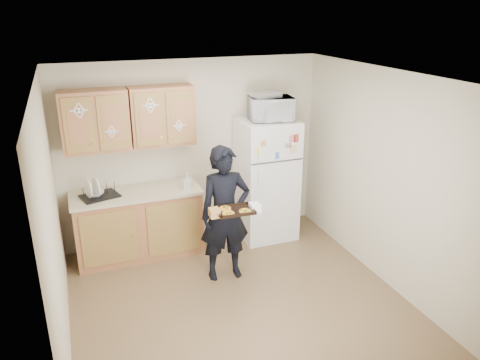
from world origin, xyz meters
The scene contains 22 objects.
floor centered at (0.00, 0.00, 0.00)m, with size 3.60×3.60×0.00m, color brown.
ceiling centered at (0.00, 0.00, 2.50)m, with size 3.60×3.60×0.00m, color silver.
wall_back centered at (0.00, 1.80, 1.25)m, with size 3.60×0.04×2.50m, color beige.
wall_front centered at (0.00, -1.80, 1.25)m, with size 3.60×0.04×2.50m, color beige.
wall_left centered at (-1.80, 0.00, 1.25)m, with size 0.04×3.60×2.50m, color beige.
wall_right centered at (1.80, 0.00, 1.25)m, with size 0.04×3.60×2.50m, color beige.
refrigerator centered at (0.95, 1.43, 0.85)m, with size 0.75×0.70×1.70m, color white.
base_cabinet centered at (-0.85, 1.48, 0.43)m, with size 1.60×0.60×0.86m, color #935732.
countertop centered at (-0.85, 1.48, 0.88)m, with size 1.64×0.64×0.04m, color beige.
upper_cab_left centered at (-1.25, 1.61, 1.83)m, with size 0.80×0.33×0.75m, color #935732.
upper_cab_right centered at (-0.43, 1.61, 1.83)m, with size 0.80×0.33×0.75m, color #935732.
cereal_box centered at (1.47, 1.67, 0.16)m, with size 0.20×0.07×0.32m, color gold.
person centered at (0.05, 0.58, 0.83)m, with size 0.60×0.40×1.65m, color black.
baking_tray centered at (0.06, 0.28, 0.99)m, with size 0.41×0.30×0.04m, color black.
pizza_front_left centered at (-0.04, 0.21, 1.01)m, with size 0.14×0.14×0.02m, color yellow.
pizza_front_right centered at (0.16, 0.20, 1.01)m, with size 0.14×0.14×0.02m, color yellow.
pizza_back_left centered at (-0.03, 0.35, 1.01)m, with size 0.14×0.14×0.02m, color yellow.
microwave centered at (0.97, 1.38, 1.86)m, with size 0.56×0.38×0.31m, color white.
foil_pan centered at (0.91, 1.41, 2.05)m, with size 0.36×0.25×0.08m, color #B9B9C0.
dish_rack centered at (-1.30, 1.46, 0.99)m, with size 0.44×0.33×0.18m, color black.
bowl centered at (-1.35, 1.46, 0.95)m, with size 0.21×0.21×0.05m, color white.
soap_bottle centered at (-0.21, 1.34, 1.00)m, with size 0.09×0.09×0.21m, color white.
Camera 1 is at (-1.55, -4.18, 3.13)m, focal length 35.00 mm.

